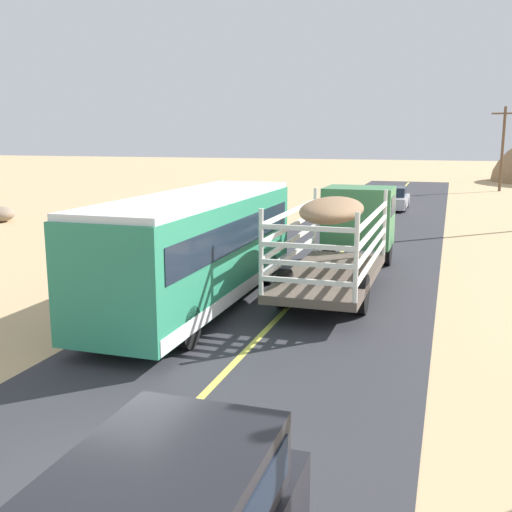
# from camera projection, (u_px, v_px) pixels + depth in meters

# --- Properties ---
(ground_plane) EXTENTS (240.00, 240.00, 0.00)m
(ground_plane) POSITION_uv_depth(u_px,v_px,m) (115.00, 488.00, 8.41)
(ground_plane) COLOR tan
(road_surface) EXTENTS (8.00, 120.00, 0.02)m
(road_surface) POSITION_uv_depth(u_px,v_px,m) (115.00, 487.00, 8.40)
(road_surface) COLOR #2D2D33
(road_surface) RESTS_ON ground
(road_centre_line) EXTENTS (0.16, 117.60, 0.00)m
(road_centre_line) POSITION_uv_depth(u_px,v_px,m) (115.00, 486.00, 8.40)
(road_centre_line) COLOR #D8CC4C
(road_centre_line) RESTS_ON road_surface
(livestock_truck) EXTENTS (2.53, 9.70, 3.02)m
(livestock_truck) POSITION_uv_depth(u_px,v_px,m) (349.00, 225.00, 20.77)
(livestock_truck) COLOR #3F7F4C
(livestock_truck) RESTS_ON road_surface
(bus) EXTENTS (2.54, 10.00, 3.21)m
(bus) POSITION_uv_depth(u_px,v_px,m) (198.00, 247.00, 16.92)
(bus) COLOR #2D8C66
(bus) RESTS_ON road_surface
(car_far) EXTENTS (1.80, 4.40, 1.46)m
(car_far) POSITION_uv_depth(u_px,v_px,m) (394.00, 199.00, 40.05)
(car_far) COLOR silver
(car_far) RESTS_ON road_surface
(power_pole_far) EXTENTS (2.20, 0.24, 7.29)m
(power_pole_far) POSITION_uv_depth(u_px,v_px,m) (503.00, 146.00, 52.70)
(power_pole_far) COLOR brown
(power_pole_far) RESTS_ON ground
(boulder_far_horizon) EXTENTS (1.37, 1.36, 1.05)m
(boulder_far_horizon) POSITION_uv_depth(u_px,v_px,m) (234.00, 213.00, 33.97)
(boulder_far_horizon) COLOR #84705B
(boulder_far_horizon) RESTS_ON ground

